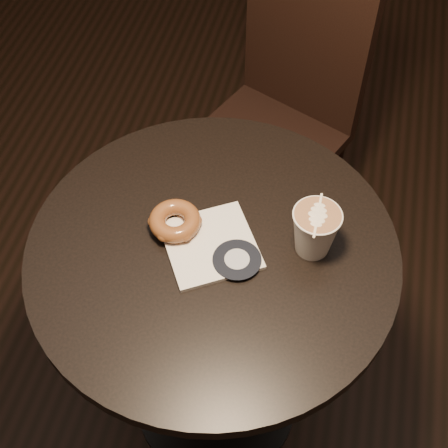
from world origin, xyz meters
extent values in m
plane|color=black|center=(0.00, 0.00, 0.00)|extent=(4.50, 4.50, 0.00)
cylinder|color=black|center=(0.00, 0.00, 0.73)|extent=(0.70, 0.70, 0.03)
cylinder|color=black|center=(0.00, 0.00, 0.37)|extent=(0.07, 0.07, 0.70)
cylinder|color=black|center=(0.00, 0.00, 0.01)|extent=(0.44, 0.44, 0.02)
cube|color=black|center=(0.00, 0.62, 0.42)|extent=(0.49, 0.49, 0.04)
cube|color=black|center=(0.07, 0.77, 0.69)|extent=(0.36, 0.19, 0.50)
cylinder|color=black|center=(-0.21, 0.54, 0.21)|extent=(0.03, 0.03, 0.42)
cylinder|color=black|center=(0.08, 0.41, 0.21)|extent=(0.03, 0.03, 0.42)
cylinder|color=black|center=(-0.08, 0.83, 0.21)|extent=(0.03, 0.03, 0.42)
cylinder|color=black|center=(0.21, 0.70, 0.21)|extent=(0.03, 0.03, 0.42)
cube|color=white|center=(0.00, 0.00, 0.75)|extent=(0.22, 0.22, 0.01)
torus|color=brown|center=(-0.08, 0.02, 0.77)|extent=(0.10, 0.10, 0.03)
camera|label=1|loc=(0.17, -0.65, 1.70)|focal=50.00mm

